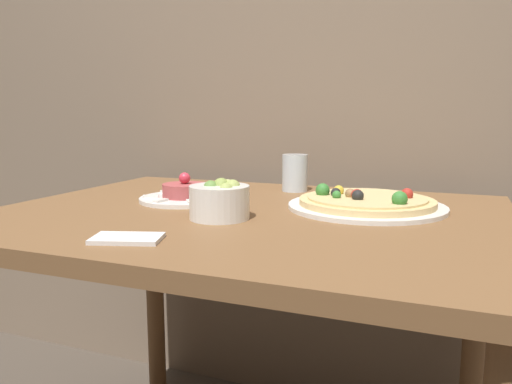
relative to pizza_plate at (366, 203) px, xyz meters
The scene contains 7 objects.
back_wall 0.72m from the pizza_plate, 119.23° to the left, with size 8.00×0.05×2.60m.
dining_table 0.30m from the pizza_plate, 153.01° to the right, with size 1.15×0.89×0.78m.
pizza_plate is the anchor object (origin of this frame).
tartare_plate 0.45m from the pizza_plate, behind, with size 0.23×0.23×0.07m.
small_bowl 0.35m from the pizza_plate, 140.50° to the right, with size 0.13×0.13×0.09m.
drinking_glass 0.31m from the pizza_plate, 139.98° to the left, with size 0.07×0.07×0.11m.
napkin 0.57m from the pizza_plate, 126.97° to the right, with size 0.14×0.11×0.01m.
Camera 1 is at (0.43, -0.59, 1.00)m, focal length 35.00 mm.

